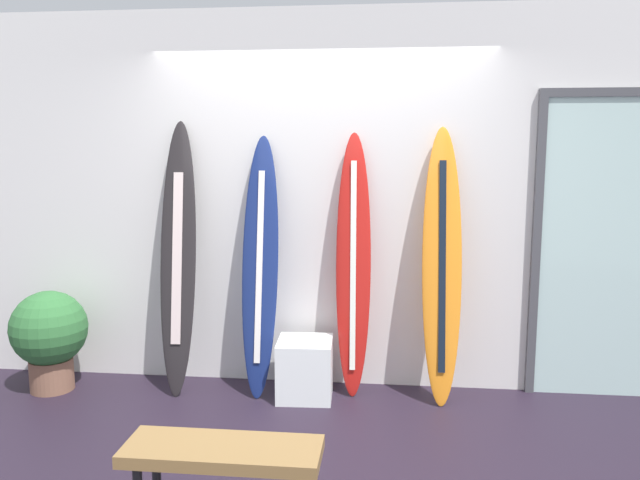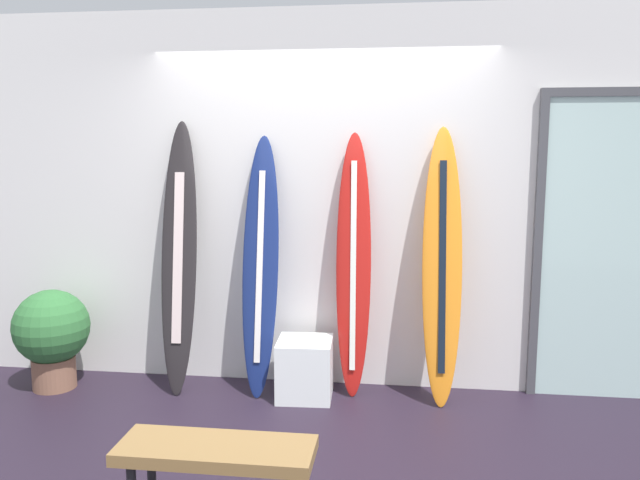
{
  "view_description": "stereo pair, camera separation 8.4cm",
  "coord_description": "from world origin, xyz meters",
  "px_view_note": "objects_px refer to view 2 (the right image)",
  "views": [
    {
      "loc": [
        0.51,
        -3.51,
        1.83
      ],
      "look_at": [
        0.02,
        0.95,
        1.15
      ],
      "focal_mm": 35.96,
      "sensor_mm": 36.0,
      "label": 1
    },
    {
      "loc": [
        0.59,
        -3.5,
        1.83
      ],
      "look_at": [
        0.02,
        0.95,
        1.15
      ],
      "focal_mm": 35.96,
      "sensor_mm": 36.0,
      "label": 2
    }
  ],
  "objects_px": {
    "bench": "(216,457)",
    "surfboard_crimson": "(354,267)",
    "surfboard_sunset": "(442,268)",
    "surfboard_navy": "(260,266)",
    "display_block_left": "(305,369)",
    "potted_plant": "(52,332)",
    "glass_door": "(615,243)",
    "surfboard_charcoal": "(179,260)"
  },
  "relations": [
    {
      "from": "glass_door",
      "to": "bench",
      "type": "distance_m",
      "value": 3.14
    },
    {
      "from": "surfboard_charcoal",
      "to": "bench",
      "type": "relative_size",
      "value": 2.16
    },
    {
      "from": "bench",
      "to": "surfboard_crimson",
      "type": "bearing_deg",
      "value": 74.63
    },
    {
      "from": "glass_door",
      "to": "display_block_left",
      "type": "bearing_deg",
      "value": -172.5
    },
    {
      "from": "surfboard_charcoal",
      "to": "potted_plant",
      "type": "bearing_deg",
      "value": -172.02
    },
    {
      "from": "surfboard_crimson",
      "to": "potted_plant",
      "type": "height_order",
      "value": "surfboard_crimson"
    },
    {
      "from": "surfboard_navy",
      "to": "potted_plant",
      "type": "xyz_separation_m",
      "value": [
        -1.57,
        -0.15,
        -0.51
      ]
    },
    {
      "from": "glass_door",
      "to": "surfboard_sunset",
      "type": "bearing_deg",
      "value": -170.26
    },
    {
      "from": "surfboard_sunset",
      "to": "potted_plant",
      "type": "distance_m",
      "value": 2.92
    },
    {
      "from": "surfboard_sunset",
      "to": "bench",
      "type": "relative_size",
      "value": 2.12
    },
    {
      "from": "glass_door",
      "to": "potted_plant",
      "type": "xyz_separation_m",
      "value": [
        -4.07,
        -0.36,
        -0.7
      ]
    },
    {
      "from": "display_block_left",
      "to": "surfboard_crimson",
      "type": "bearing_deg",
      "value": 21.77
    },
    {
      "from": "surfboard_crimson",
      "to": "bench",
      "type": "distance_m",
      "value": 1.96
    },
    {
      "from": "surfboard_navy",
      "to": "glass_door",
      "type": "height_order",
      "value": "glass_door"
    },
    {
      "from": "surfboard_charcoal",
      "to": "surfboard_navy",
      "type": "distance_m",
      "value": 0.61
    },
    {
      "from": "display_block_left",
      "to": "bench",
      "type": "xyz_separation_m",
      "value": [
        -0.16,
        -1.68,
        0.17
      ]
    },
    {
      "from": "display_block_left",
      "to": "potted_plant",
      "type": "xyz_separation_m",
      "value": [
        -1.9,
        -0.07,
        0.22
      ]
    },
    {
      "from": "surfboard_sunset",
      "to": "bench",
      "type": "distance_m",
      "value": 2.17
    },
    {
      "from": "display_block_left",
      "to": "bench",
      "type": "relative_size",
      "value": 0.46
    },
    {
      "from": "surfboard_navy",
      "to": "surfboard_crimson",
      "type": "distance_m",
      "value": 0.68
    },
    {
      "from": "display_block_left",
      "to": "bench",
      "type": "height_order",
      "value": "bench"
    },
    {
      "from": "surfboard_charcoal",
      "to": "surfboard_sunset",
      "type": "height_order",
      "value": "surfboard_charcoal"
    },
    {
      "from": "surfboard_sunset",
      "to": "surfboard_charcoal",
      "type": "bearing_deg",
      "value": -179.55
    },
    {
      "from": "surfboard_charcoal",
      "to": "surfboard_sunset",
      "type": "relative_size",
      "value": 1.02
    },
    {
      "from": "glass_door",
      "to": "potted_plant",
      "type": "bearing_deg",
      "value": -175.0
    },
    {
      "from": "surfboard_crimson",
      "to": "potted_plant",
      "type": "relative_size",
      "value": 2.54
    },
    {
      "from": "surfboard_sunset",
      "to": "display_block_left",
      "type": "bearing_deg",
      "value": -175.33
    },
    {
      "from": "surfboard_navy",
      "to": "display_block_left",
      "type": "distance_m",
      "value": 0.81
    },
    {
      "from": "bench",
      "to": "surfboard_charcoal",
      "type": "bearing_deg",
      "value": 114.18
    },
    {
      "from": "surfboard_crimson",
      "to": "glass_door",
      "type": "bearing_deg",
      "value": 4.71
    },
    {
      "from": "glass_door",
      "to": "bench",
      "type": "height_order",
      "value": "glass_door"
    },
    {
      "from": "bench",
      "to": "potted_plant",
      "type": "bearing_deg",
      "value": 137.27
    },
    {
      "from": "potted_plant",
      "to": "bench",
      "type": "height_order",
      "value": "potted_plant"
    },
    {
      "from": "surfboard_crimson",
      "to": "surfboard_charcoal",
      "type": "bearing_deg",
      "value": -176.83
    },
    {
      "from": "surfboard_crimson",
      "to": "glass_door",
      "type": "distance_m",
      "value": 1.85
    },
    {
      "from": "display_block_left",
      "to": "bench",
      "type": "bearing_deg",
      "value": -95.49
    },
    {
      "from": "display_block_left",
      "to": "potted_plant",
      "type": "height_order",
      "value": "potted_plant"
    },
    {
      "from": "surfboard_crimson",
      "to": "glass_door",
      "type": "height_order",
      "value": "glass_door"
    },
    {
      "from": "surfboard_navy",
      "to": "display_block_left",
      "type": "height_order",
      "value": "surfboard_navy"
    },
    {
      "from": "display_block_left",
      "to": "glass_door",
      "type": "xyz_separation_m",
      "value": [
        2.17,
        0.29,
        0.92
      ]
    },
    {
      "from": "surfboard_crimson",
      "to": "potted_plant",
      "type": "bearing_deg",
      "value": -174.76
    },
    {
      "from": "surfboard_sunset",
      "to": "surfboard_navy",
      "type": "bearing_deg",
      "value": 179.78
    }
  ]
}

